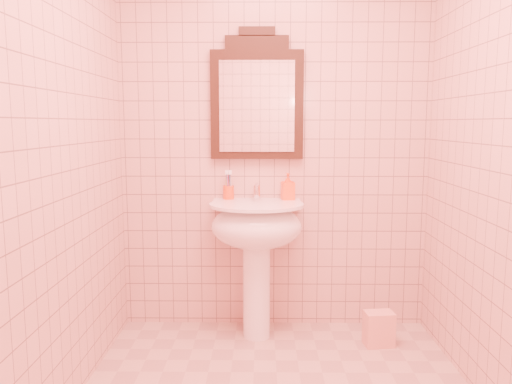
{
  "coord_description": "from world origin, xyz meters",
  "views": [
    {
      "loc": [
        -0.08,
        -2.15,
        1.35
      ],
      "look_at": [
        -0.11,
        0.55,
        0.98
      ],
      "focal_mm": 35.0,
      "sensor_mm": 36.0,
      "label": 1
    }
  ],
  "objects_px": {
    "pedestal_sink": "(257,235)",
    "soap_dispenser": "(288,187)",
    "mirror": "(257,99)",
    "towel": "(379,329)",
    "toothbrush_cup": "(229,192)"
  },
  "relations": [
    {
      "from": "pedestal_sink",
      "to": "soap_dispenser",
      "type": "xyz_separation_m",
      "value": [
        0.2,
        0.15,
        0.29
      ]
    },
    {
      "from": "mirror",
      "to": "towel",
      "type": "distance_m",
      "value": 1.62
    },
    {
      "from": "towel",
      "to": "pedestal_sink",
      "type": "bearing_deg",
      "value": 171.34
    },
    {
      "from": "toothbrush_cup",
      "to": "towel",
      "type": "xyz_separation_m",
      "value": [
        0.93,
        -0.28,
        -0.81
      ]
    },
    {
      "from": "mirror",
      "to": "toothbrush_cup",
      "type": "distance_m",
      "value": 0.62
    },
    {
      "from": "mirror",
      "to": "pedestal_sink",
      "type": "bearing_deg",
      "value": -90.0
    },
    {
      "from": "pedestal_sink",
      "to": "mirror",
      "type": "height_order",
      "value": "mirror"
    },
    {
      "from": "pedestal_sink",
      "to": "towel",
      "type": "height_order",
      "value": "pedestal_sink"
    },
    {
      "from": "toothbrush_cup",
      "to": "towel",
      "type": "height_order",
      "value": "toothbrush_cup"
    },
    {
      "from": "toothbrush_cup",
      "to": "soap_dispenser",
      "type": "xyz_separation_m",
      "value": [
        0.38,
        -0.02,
        0.04
      ]
    },
    {
      "from": "toothbrush_cup",
      "to": "pedestal_sink",
      "type": "bearing_deg",
      "value": -41.74
    },
    {
      "from": "mirror",
      "to": "towel",
      "type": "relative_size",
      "value": 3.9
    },
    {
      "from": "pedestal_sink",
      "to": "soap_dispenser",
      "type": "bearing_deg",
      "value": 36.33
    },
    {
      "from": "pedestal_sink",
      "to": "towel",
      "type": "bearing_deg",
      "value": -8.66
    },
    {
      "from": "pedestal_sink",
      "to": "toothbrush_cup",
      "type": "xyz_separation_m",
      "value": [
        -0.18,
        0.16,
        0.25
      ]
    }
  ]
}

